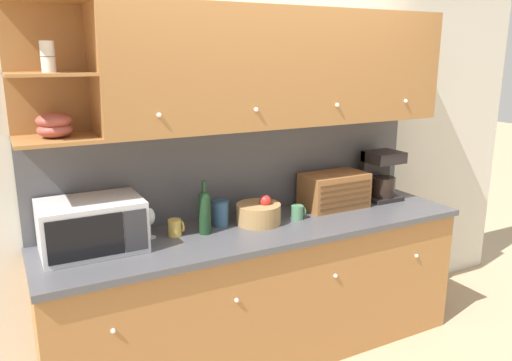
{
  "coord_description": "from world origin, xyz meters",
  "views": [
    {
      "loc": [
        -1.43,
        -2.94,
        1.97
      ],
      "look_at": [
        0.0,
        -0.22,
        1.19
      ],
      "focal_mm": 35.0,
      "sensor_mm": 36.0,
      "label": 1
    }
  ],
  "objects_px": {
    "wine_glass": "(150,218)",
    "wine_bottle": "(205,210)",
    "fruit_basket": "(259,213)",
    "coffee_maker": "(381,175)",
    "microwave": "(92,226)",
    "storage_canister": "(220,213)",
    "mug_blue_second": "(298,212)",
    "bread_box": "(334,190)",
    "mug": "(175,228)"
  },
  "relations": [
    {
      "from": "mug",
      "to": "mug_blue_second",
      "type": "relative_size",
      "value": 1.1
    },
    {
      "from": "microwave",
      "to": "mug",
      "type": "bearing_deg",
      "value": 0.43
    },
    {
      "from": "wine_bottle",
      "to": "coffee_maker",
      "type": "relative_size",
      "value": 0.9
    },
    {
      "from": "mug_blue_second",
      "to": "bread_box",
      "type": "height_order",
      "value": "bread_box"
    },
    {
      "from": "wine_glass",
      "to": "mug_blue_second",
      "type": "relative_size",
      "value": 1.99
    },
    {
      "from": "wine_glass",
      "to": "wine_bottle",
      "type": "distance_m",
      "value": 0.33
    },
    {
      "from": "wine_bottle",
      "to": "coffee_maker",
      "type": "xyz_separation_m",
      "value": [
        1.45,
        0.08,
        0.04
      ]
    },
    {
      "from": "bread_box",
      "to": "coffee_maker",
      "type": "distance_m",
      "value": 0.44
    },
    {
      "from": "fruit_basket",
      "to": "mug_blue_second",
      "type": "bearing_deg",
      "value": -8.84
    },
    {
      "from": "wine_bottle",
      "to": "storage_canister",
      "type": "xyz_separation_m",
      "value": [
        0.14,
        0.08,
        -0.06
      ]
    },
    {
      "from": "wine_bottle",
      "to": "storage_canister",
      "type": "distance_m",
      "value": 0.17
    },
    {
      "from": "mug_blue_second",
      "to": "coffee_maker",
      "type": "xyz_separation_m",
      "value": [
        0.8,
        0.12,
        0.14
      ]
    },
    {
      "from": "fruit_basket",
      "to": "bread_box",
      "type": "distance_m",
      "value": 0.64
    },
    {
      "from": "mug",
      "to": "fruit_basket",
      "type": "distance_m",
      "value": 0.55
    },
    {
      "from": "wine_glass",
      "to": "microwave",
      "type": "bearing_deg",
      "value": -173.35
    },
    {
      "from": "mug",
      "to": "mug_blue_second",
      "type": "height_order",
      "value": "mug"
    },
    {
      "from": "microwave",
      "to": "coffee_maker",
      "type": "height_order",
      "value": "coffee_maker"
    },
    {
      "from": "microwave",
      "to": "storage_canister",
      "type": "xyz_separation_m",
      "value": [
        0.79,
        0.04,
        -0.06
      ]
    },
    {
      "from": "mug",
      "to": "bread_box",
      "type": "height_order",
      "value": "bread_box"
    },
    {
      "from": "mug",
      "to": "bread_box",
      "type": "relative_size",
      "value": 0.22
    },
    {
      "from": "wine_bottle",
      "to": "fruit_basket",
      "type": "relative_size",
      "value": 1.16
    },
    {
      "from": "wine_bottle",
      "to": "mug_blue_second",
      "type": "relative_size",
      "value": 3.55
    },
    {
      "from": "microwave",
      "to": "wine_bottle",
      "type": "xyz_separation_m",
      "value": [
        0.65,
        -0.04,
        0.0
      ]
    },
    {
      "from": "storage_canister",
      "to": "fruit_basket",
      "type": "bearing_deg",
      "value": -16.87
    },
    {
      "from": "fruit_basket",
      "to": "mug_blue_second",
      "type": "distance_m",
      "value": 0.27
    },
    {
      "from": "mug",
      "to": "storage_canister",
      "type": "bearing_deg",
      "value": 6.88
    },
    {
      "from": "fruit_basket",
      "to": "coffee_maker",
      "type": "height_order",
      "value": "coffee_maker"
    },
    {
      "from": "mug_blue_second",
      "to": "bread_box",
      "type": "xyz_separation_m",
      "value": [
        0.37,
        0.11,
        0.08
      ]
    },
    {
      "from": "storage_canister",
      "to": "fruit_basket",
      "type": "height_order",
      "value": "fruit_basket"
    },
    {
      "from": "storage_canister",
      "to": "coffee_maker",
      "type": "height_order",
      "value": "coffee_maker"
    },
    {
      "from": "wine_glass",
      "to": "coffee_maker",
      "type": "bearing_deg",
      "value": 0.09
    },
    {
      "from": "coffee_maker",
      "to": "mug",
      "type": "bearing_deg",
      "value": -178.65
    },
    {
      "from": "wine_glass",
      "to": "bread_box",
      "type": "distance_m",
      "value": 1.33
    },
    {
      "from": "wine_bottle",
      "to": "mug",
      "type": "bearing_deg",
      "value": 165.01
    },
    {
      "from": "mug",
      "to": "fruit_basket",
      "type": "xyz_separation_m",
      "value": [
        0.55,
        -0.04,
        0.02
      ]
    },
    {
      "from": "wine_bottle",
      "to": "coffee_maker",
      "type": "distance_m",
      "value": 1.45
    },
    {
      "from": "wine_glass",
      "to": "mug",
      "type": "xyz_separation_m",
      "value": [
        0.14,
        -0.04,
        -0.07
      ]
    },
    {
      "from": "mug",
      "to": "bread_box",
      "type": "xyz_separation_m",
      "value": [
        1.19,
        0.03,
        0.07
      ]
    },
    {
      "from": "storage_canister",
      "to": "fruit_basket",
      "type": "relative_size",
      "value": 0.6
    },
    {
      "from": "storage_canister",
      "to": "bread_box",
      "type": "height_order",
      "value": "bread_box"
    },
    {
      "from": "storage_canister",
      "to": "fruit_basket",
      "type": "distance_m",
      "value": 0.25
    },
    {
      "from": "microwave",
      "to": "wine_bottle",
      "type": "distance_m",
      "value": 0.65
    },
    {
      "from": "mug",
      "to": "coffee_maker",
      "type": "xyz_separation_m",
      "value": [
        1.62,
        0.04,
        0.13
      ]
    },
    {
      "from": "microwave",
      "to": "fruit_basket",
      "type": "height_order",
      "value": "microwave"
    },
    {
      "from": "wine_bottle",
      "to": "mug_blue_second",
      "type": "bearing_deg",
      "value": -2.73
    },
    {
      "from": "bread_box",
      "to": "coffee_maker",
      "type": "relative_size",
      "value": 1.25
    },
    {
      "from": "mug_blue_second",
      "to": "coffee_maker",
      "type": "relative_size",
      "value": 0.25
    },
    {
      "from": "microwave",
      "to": "mug_blue_second",
      "type": "bearing_deg",
      "value": -3.23
    },
    {
      "from": "microwave",
      "to": "wine_glass",
      "type": "xyz_separation_m",
      "value": [
        0.34,
        0.04,
        -0.02
      ]
    },
    {
      "from": "microwave",
      "to": "mug",
      "type": "height_order",
      "value": "microwave"
    }
  ]
}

